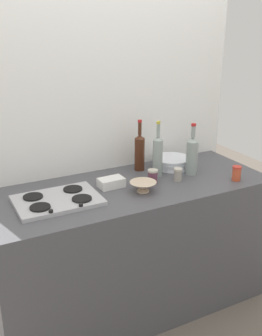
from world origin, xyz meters
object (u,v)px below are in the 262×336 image
(plate_stack, at_px, (172,162))
(wine_bottle_mid_right, at_px, (140,151))
(wine_bottle_leftmost, at_px, (192,155))
(stovetop_hob, at_px, (57,200))
(butter_dish, at_px, (111,183))
(mixing_bowl, at_px, (143,186))
(condiment_jar_rear, at_px, (237,173))
(condiment_jar_spare, at_px, (178,175))
(condiment_jar_front, at_px, (153,176))
(wine_bottle_mid_left, at_px, (158,155))

(plate_stack, relative_size, wine_bottle_mid_right, 0.75)
(wine_bottle_mid_right, bearing_deg, wine_bottle_leftmost, -40.35)
(wine_bottle_leftmost, bearing_deg, stovetop_hob, -178.83)
(stovetop_hob, height_order, butter_dish, butter_dish)
(mixing_bowl, bearing_deg, butter_dish, 132.16)
(condiment_jar_rear, distance_m, condiment_jar_spare, 0.38)
(condiment_jar_spare, bearing_deg, condiment_jar_front, 164.94)
(wine_bottle_mid_left, xyz_separation_m, wine_bottle_mid_right, (-0.05, 0.15, -0.01))
(wine_bottle_mid_right, relative_size, butter_dish, 2.26)
(wine_bottle_mid_right, height_order, mixing_bowl, wine_bottle_mid_right)
(stovetop_hob, xyz_separation_m, mixing_bowl, (0.51, -0.09, 0.02))
(plate_stack, distance_m, condiment_jar_spare, 0.26)
(mixing_bowl, relative_size, condiment_jar_rear, 1.70)
(wine_bottle_leftmost, bearing_deg, condiment_jar_spare, -158.09)
(condiment_jar_front, height_order, condiment_jar_rear, condiment_jar_rear)
(wine_bottle_mid_right, xyz_separation_m, condiment_jar_front, (-0.04, -0.25, -0.09))
(wine_bottle_leftmost, bearing_deg, condiment_jar_front, -177.01)
(butter_dish, height_order, condiment_jar_front, condiment_jar_front)
(wine_bottle_mid_right, distance_m, condiment_jar_spare, 0.33)
(wine_bottle_leftmost, bearing_deg, wine_bottle_mid_left, 160.66)
(wine_bottle_leftmost, xyz_separation_m, wine_bottle_mid_right, (-0.27, 0.23, -0.00))
(condiment_jar_front, bearing_deg, stovetop_hob, -179.73)
(butter_dish, bearing_deg, mixing_bowl, -47.84)
(butter_dish, distance_m, condiment_jar_rear, 0.82)
(stovetop_hob, xyz_separation_m, wine_bottle_mid_right, (0.67, 0.25, 0.12))
(wine_bottle_mid_right, height_order, butter_dish, wine_bottle_mid_right)
(wine_bottle_mid_left, distance_m, condiment_jar_spare, 0.19)
(wine_bottle_mid_right, height_order, condiment_jar_front, wine_bottle_mid_right)
(stovetop_hob, distance_m, mixing_bowl, 0.52)
(plate_stack, xyz_separation_m, condiment_jar_rear, (0.24, -0.40, 0.01))
(wine_bottle_mid_left, relative_size, butter_dish, 2.38)
(plate_stack, height_order, condiment_jar_front, condiment_jar_front)
(plate_stack, height_order, condiment_jar_spare, condiment_jar_spare)
(mixing_bowl, bearing_deg, wine_bottle_mid_left, 41.63)
(stovetop_hob, height_order, mixing_bowl, mixing_bowl)
(wine_bottle_mid_left, xyz_separation_m, mixing_bowl, (-0.21, -0.19, -0.11))
(wine_bottle_mid_left, relative_size, mixing_bowl, 2.28)
(condiment_jar_rear, bearing_deg, mixing_bowl, 169.54)
(butter_dish, relative_size, condiment_jar_front, 1.76)
(stovetop_hob, xyz_separation_m, butter_dish, (0.37, 0.06, 0.01))
(plate_stack, distance_m, wine_bottle_mid_left, 0.23)
(stovetop_hob, distance_m, wine_bottle_mid_left, 0.74)
(wine_bottle_mid_left, height_order, condiment_jar_front, wine_bottle_mid_left)
(condiment_jar_spare, bearing_deg, condiment_jar_rear, -25.91)
(wine_bottle_mid_left, relative_size, wine_bottle_mid_right, 1.05)
(condiment_jar_front, distance_m, condiment_jar_spare, 0.17)
(condiment_jar_front, distance_m, condiment_jar_rear, 0.55)
(stovetop_hob, bearing_deg, condiment_jar_rear, -10.34)
(plate_stack, height_order, mixing_bowl, plate_stack)
(wine_bottle_leftmost, xyz_separation_m, condiment_jar_spare, (-0.15, -0.06, -0.09))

